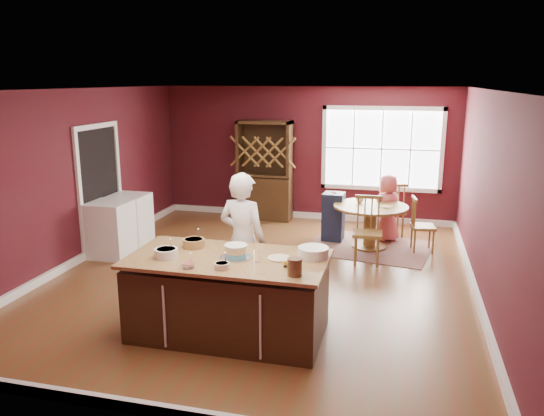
{
  "coord_description": "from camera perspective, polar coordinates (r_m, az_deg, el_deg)",
  "views": [
    {
      "loc": [
        1.93,
        -7.13,
        2.83
      ],
      "look_at": [
        0.15,
        -0.03,
        1.05
      ],
      "focal_mm": 35.0,
      "sensor_mm": 36.0,
      "label": 1
    }
  ],
  "objects": [
    {
      "name": "dining_table",
      "position": [
        9.19,
        10.53,
        -1.03
      ],
      "size": [
        1.26,
        1.26,
        0.75
      ],
      "color": "brown",
      "rests_on": "ground"
    },
    {
      "name": "window",
      "position": [
        10.69,
        11.72,
        6.24
      ],
      "size": [
        2.36,
        0.1,
        1.66
      ],
      "primitive_type": null,
      "color": "white",
      "rests_on": "room_shell"
    },
    {
      "name": "bowl_yellow",
      "position": [
        6.28,
        -8.41,
        -3.73
      ],
      "size": [
        0.26,
        0.26,
        0.1
      ],
      "primitive_type": "cylinder",
      "color": "#A0774F",
      "rests_on": "kitchen_island"
    },
    {
      "name": "toddler",
      "position": [
        9.54,
        6.25,
        1.36
      ],
      "size": [
        0.18,
        0.14,
        0.26
      ],
      "primitive_type": null,
      "color": "#8CA5BF",
      "rests_on": "high_chair"
    },
    {
      "name": "toy_figurine",
      "position": [
        5.56,
        1.45,
        -6.03
      ],
      "size": [
        0.05,
        0.05,
        0.08
      ],
      "primitive_type": null,
      "color": "yellow",
      "rests_on": "kitchen_island"
    },
    {
      "name": "drinking_glass",
      "position": [
        5.7,
        -1.61,
        -5.17
      ],
      "size": [
        0.07,
        0.07,
        0.14
      ],
      "primitive_type": "cylinder",
      "color": "white",
      "rests_on": "kitchen_island"
    },
    {
      "name": "hutch",
      "position": [
        10.86,
        -0.78,
        4.04
      ],
      "size": [
        1.11,
        0.46,
        2.03
      ],
      "primitive_type": "cube",
      "color": "#3F1E0F",
      "rests_on": "ground"
    },
    {
      "name": "dinner_plate",
      "position": [
        5.82,
        0.76,
        -5.42
      ],
      "size": [
        0.26,
        0.26,
        0.02
      ],
      "primitive_type": "cylinder",
      "color": "beige",
      "rests_on": "kitchen_island"
    },
    {
      "name": "layer_cake",
      "position": [
        5.86,
        -3.9,
        -4.65
      ],
      "size": [
        0.36,
        0.36,
        0.15
      ],
      "primitive_type": null,
      "color": "silver",
      "rests_on": "kitchen_island"
    },
    {
      "name": "bowl_olive",
      "position": [
        5.55,
        -5.41,
        -6.2
      ],
      "size": [
        0.16,
        0.16,
        0.06
      ],
      "primitive_type": "cylinder",
      "color": "beige",
      "rests_on": "kitchen_island"
    },
    {
      "name": "baker",
      "position": [
        6.62,
        -3.16,
        -3.58
      ],
      "size": [
        0.71,
        0.54,
        1.74
      ],
      "primitive_type": "imported",
      "rotation": [
        0.0,
        0.0,
        2.94
      ],
      "color": "white",
      "rests_on": "ground"
    },
    {
      "name": "doorway",
      "position": [
        9.33,
        -17.96,
        1.84
      ],
      "size": [
        0.08,
        1.26,
        2.13
      ],
      "primitive_type": null,
      "color": "white",
      "rests_on": "room_shell"
    },
    {
      "name": "chair_east",
      "position": [
        9.23,
        15.95,
        -1.68
      ],
      "size": [
        0.43,
        0.45,
        0.94
      ],
      "primitive_type": null,
      "rotation": [
        0.0,
        0.0,
        1.73
      ],
      "color": "brown",
      "rests_on": "ground"
    },
    {
      "name": "table_plate",
      "position": [
        9.07,
        12.22,
        0.14
      ],
      "size": [
        0.19,
        0.19,
        0.01
      ],
      "primitive_type": "cylinder",
      "color": "beige",
      "rests_on": "dining_table"
    },
    {
      "name": "white_tub",
      "position": [
        5.87,
        4.46,
        -4.78
      ],
      "size": [
        0.34,
        0.34,
        0.12
      ],
      "primitive_type": "cylinder",
      "color": "white",
      "rests_on": "kitchen_island"
    },
    {
      "name": "dryer",
      "position": [
        9.56,
        -15.02,
        -1.24
      ],
      "size": [
        0.62,
        0.6,
        0.9
      ],
      "primitive_type": "cube",
      "color": "silver",
      "rests_on": "ground"
    },
    {
      "name": "washer",
      "position": [
        9.03,
        -16.97,
        -2.21
      ],
      "size": [
        0.63,
        0.61,
        0.91
      ],
      "primitive_type": "cube",
      "color": "silver",
      "rests_on": "ground"
    },
    {
      "name": "kitchen_island",
      "position": [
        6.08,
        -4.7,
        -9.57
      ],
      "size": [
        2.21,
        1.16,
        0.92
      ],
      "color": "#2F2211",
      "rests_on": "ground"
    },
    {
      "name": "chair_south",
      "position": [
        8.41,
        10.23,
        -2.39
      ],
      "size": [
        0.47,
        0.45,
        1.07
      ],
      "primitive_type": null,
      "rotation": [
        0.0,
        0.0,
        0.06
      ],
      "color": "brown",
      "rests_on": "ground"
    },
    {
      "name": "table_cup",
      "position": [
        9.31,
        9.45,
        0.9
      ],
      "size": [
        0.15,
        0.15,
        0.1
      ],
      "primitive_type": "imported",
      "rotation": [
        0.0,
        0.0,
        0.18
      ],
      "color": "silver",
      "rests_on": "dining_table"
    },
    {
      "name": "seated_woman",
      "position": [
        9.63,
        12.3,
        -0.01
      ],
      "size": [
        0.7,
        0.67,
        1.21
      ],
      "primitive_type": "imported",
      "rotation": [
        0.0,
        0.0,
        3.8
      ],
      "color": "#BC515A",
      "rests_on": "ground"
    },
    {
      "name": "room_shell",
      "position": [
        7.53,
        -1.07,
        2.33
      ],
      "size": [
        7.0,
        7.0,
        7.0
      ],
      "color": "brown",
      "rests_on": "ground"
    },
    {
      "name": "bowl_blue",
      "position": [
        5.97,
        -11.31,
        -4.77
      ],
      "size": [
        0.26,
        0.26,
        0.1
      ],
      "primitive_type": "cylinder",
      "color": "beige",
      "rests_on": "kitchen_island"
    },
    {
      "name": "chair_north",
      "position": [
        10.02,
        12.81,
        -0.06
      ],
      "size": [
        0.53,
        0.51,
        1.02
      ],
      "primitive_type": null,
      "rotation": [
        0.0,
        0.0,
        3.43
      ],
      "color": "brown",
      "rests_on": "ground"
    },
    {
      "name": "rug",
      "position": [
        9.34,
        10.39,
        -4.16
      ],
      "size": [
        2.27,
        1.9,
        0.01
      ],
      "primitive_type": "cube",
      "rotation": [
        0.0,
        0.0,
        -0.18
      ],
      "color": "brown",
      "rests_on": "ground"
    },
    {
      "name": "high_chair",
      "position": [
        9.56,
        6.62,
        -0.83
      ],
      "size": [
        0.38,
        0.38,
        0.91
      ],
      "primitive_type": null,
      "rotation": [
        0.0,
        0.0,
        -0.05
      ],
      "color": "black",
      "rests_on": "ground"
    },
    {
      "name": "stoneware_crock",
      "position": [
        5.33,
        2.45,
        -6.35
      ],
      "size": [
        0.15,
        0.15,
        0.18
      ],
      "primitive_type": "cylinder",
      "color": "#43331A",
      "rests_on": "kitchen_island"
    },
    {
      "name": "bowl_pink",
      "position": [
        5.62,
        -9.03,
        -6.11
      ],
      "size": [
        0.14,
        0.14,
        0.05
      ],
      "primitive_type": "cylinder",
      "color": "silver",
      "rests_on": "kitchen_island"
    }
  ]
}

